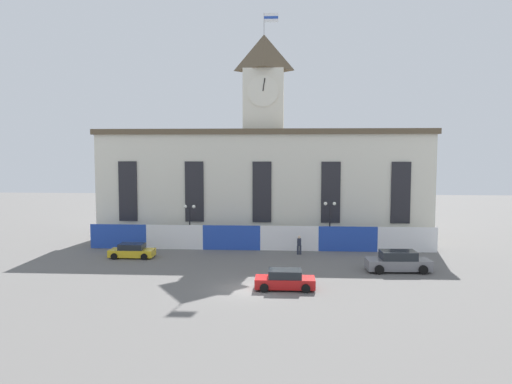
{
  "coord_description": "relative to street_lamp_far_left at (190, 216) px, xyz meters",
  "views": [
    {
      "loc": [
        2.79,
        -35.84,
        10.22
      ],
      "look_at": [
        0.0,
        7.64,
        6.55
      ],
      "focal_mm": 35.0,
      "sensor_mm": 36.0,
      "label": 1
    }
  ],
  "objects": [
    {
      "name": "ground_plane",
      "position": [
        7.44,
        -15.2,
        -3.34
      ],
      "size": [
        160.0,
        160.0,
        0.0
      ],
      "primitive_type": "plane",
      "color": "#605E5B"
    },
    {
      "name": "civic_building",
      "position": [
        7.44,
        6.6,
        3.64
      ],
      "size": [
        37.44,
        8.81,
        25.69
      ],
      "color": "silver",
      "rests_on": "ground"
    },
    {
      "name": "banner_fence",
      "position": [
        7.44,
        -0.79,
        -2.07
      ],
      "size": [
        35.5,
        0.12,
        2.53
      ],
      "color": "#2347B2",
      "rests_on": "ground"
    },
    {
      "name": "street_lamp_far_left",
      "position": [
        0.0,
        0.0,
        0.0
      ],
      "size": [
        1.26,
        0.36,
        4.54
      ],
      "color": "black",
      "rests_on": "ground"
    },
    {
      "name": "street_lamp_far_right",
      "position": [
        14.53,
        0.0,
        0.26
      ],
      "size": [
        1.26,
        0.36,
        4.95
      ],
      "color": "black",
      "rests_on": "ground"
    },
    {
      "name": "car_red_sedan",
      "position": [
        10.05,
        -14.94,
        -2.67
      ],
      "size": [
        4.42,
        2.16,
        1.45
      ],
      "rotation": [
        0.0,
        0.0,
        0.01
      ],
      "color": "red",
      "rests_on": "ground"
    },
    {
      "name": "car_gray_pickup",
      "position": [
        19.55,
        -8.93,
        -2.53
      ],
      "size": [
        5.39,
        2.57,
        1.75
      ],
      "rotation": [
        0.0,
        0.0,
        0.05
      ],
      "color": "slate",
      "rests_on": "ground"
    },
    {
      "name": "car_yellow_coupe",
      "position": [
        -4.58,
        -5.04,
        -2.71
      ],
      "size": [
        4.21,
        2.15,
        1.35
      ],
      "rotation": [
        0.0,
        0.0,
        0.01
      ],
      "color": "yellow",
      "rests_on": "ground"
    },
    {
      "name": "pedestrian",
      "position": [
        11.36,
        -2.58,
        -2.32
      ],
      "size": [
        0.48,
        0.48,
        1.87
      ],
      "rotation": [
        0.0,
        0.0,
        1.8
      ],
      "color": "#282D3D",
      "rests_on": "ground"
    }
  ]
}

